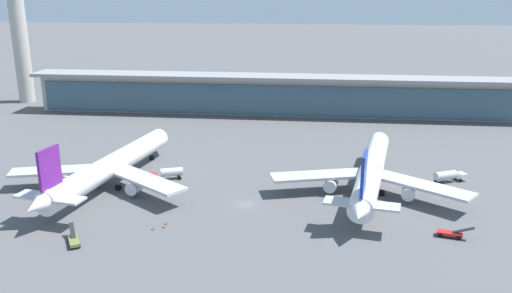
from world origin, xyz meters
The scene contains 12 objects.
ground_plane centered at (0.00, 0.00, 0.00)m, with size 1200.00×1200.00×0.00m, color #515154.
airliner_left_stand centered at (-34.23, 7.60, 5.07)m, with size 45.77×60.21×16.10m.
airliner_centre_stand centered at (28.35, 10.97, 5.07)m, with size 45.78×60.22×16.10m.
service_truck_near_nose_olive centered at (-30.02, -22.46, 0.81)m, with size 4.53×6.58×2.70m.
service_truck_under_wing_white centered at (48.51, 19.79, 1.71)m, with size 8.75×5.65×2.95m.
service_truck_mid_apron_red centered at (41.74, -11.69, 0.81)m, with size 6.93×2.88×2.70m.
service_truck_on_taxiway_red centered at (-21.80, 13.96, 1.71)m, with size 8.84×5.15×2.95m.
terminal_building centered at (0.00, 88.18, 7.87)m, with size 185.47×12.80×15.20m.
control_tower centered at (-106.39, 100.62, 33.38)m, with size 12.00×12.00×60.97m.
safety_cone_alpha centered at (-15.04, -13.67, 0.32)m, with size 0.62×0.62×0.70m.
safety_cone_bravo centered at (-15.08, -12.00, 0.32)m, with size 0.62×0.62×0.70m.
safety_cone_charlie centered at (-16.99, -14.74, 0.32)m, with size 0.62×0.62×0.70m.
Camera 1 is at (14.32, -109.63, 46.89)m, focal length 37.40 mm.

